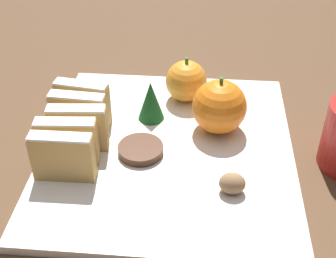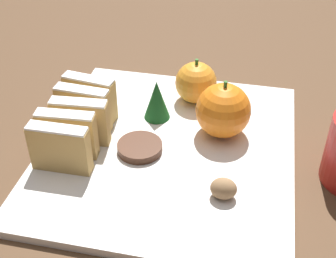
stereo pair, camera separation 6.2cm
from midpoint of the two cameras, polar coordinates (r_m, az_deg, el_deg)
ground_plane at (r=0.64m, az=2.75°, el=-3.10°), size 6.00×6.00×0.00m
serving_platter at (r=0.64m, az=2.76°, el=-2.68°), size 0.34×0.37×0.01m
stollen_slice_front at (r=0.59m, az=-10.15°, el=-2.47°), size 0.08×0.02×0.07m
stollen_slice_second at (r=0.61m, az=-9.39°, el=-0.72°), size 0.08×0.02×0.07m
stollen_slice_third at (r=0.63m, az=-7.91°, el=0.81°), size 0.08×0.03×0.07m
stollen_slice_fourth at (r=0.66m, az=-7.64°, el=2.37°), size 0.08×0.02×0.07m
stollen_slice_fifth at (r=0.68m, az=-6.93°, el=3.77°), size 0.08×0.03×0.07m
orange_near at (r=0.71m, az=5.91°, el=5.57°), size 0.06×0.06×0.07m
orange_far at (r=0.65m, az=9.48°, el=2.15°), size 0.08×0.08×0.08m
walnut at (r=0.56m, az=9.94°, el=-7.30°), size 0.03×0.03×0.03m
chocolate_cookie at (r=0.62m, az=-0.64°, el=-2.37°), size 0.06×0.06×0.01m
evergreen_sprig at (r=0.67m, az=1.25°, el=3.50°), size 0.04×0.04×0.06m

